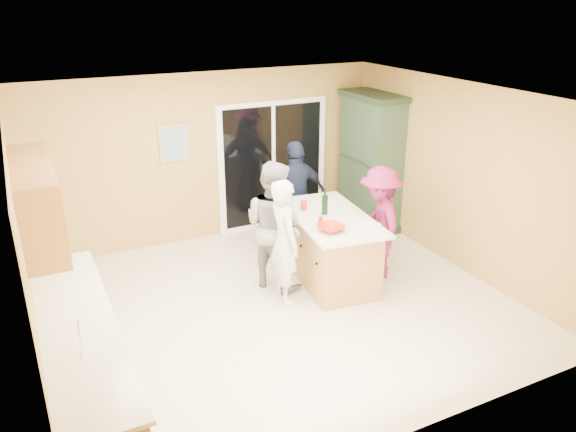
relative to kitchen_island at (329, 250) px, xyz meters
name	(u,v)px	position (x,y,z in m)	size (l,w,h in m)	color
floor	(281,305)	(-0.90, -0.36, -0.44)	(5.50, 5.50, 0.00)	#EBE6CB
ceiling	(280,98)	(-0.90, -0.36, 2.16)	(5.50, 5.00, 0.10)	white
wall_back	(210,157)	(-0.90, 2.14, 0.86)	(5.50, 0.10, 2.60)	#F1C663
wall_front	(415,308)	(-0.90, -2.86, 0.86)	(5.50, 0.10, 2.60)	#F1C663
wall_left	(26,254)	(-3.65, -0.36, 0.86)	(0.10, 5.00, 2.60)	#F1C663
wall_right	(460,177)	(1.85, -0.36, 0.86)	(0.10, 5.00, 2.60)	#F1C663
left_cabinet_run	(85,378)	(-3.35, -1.41, 0.03)	(0.65, 3.05, 1.24)	tan
upper_cabinets	(37,202)	(-3.48, -0.56, 1.44)	(0.35, 1.60, 0.75)	tan
sliding_door	(273,165)	(0.15, 2.11, 0.61)	(1.90, 0.07, 2.10)	white
framed_picture	(175,143)	(-1.45, 2.12, 1.16)	(0.46, 0.04, 0.56)	tan
kitchen_island	(329,250)	(0.00, 0.00, 0.00)	(1.16, 1.87, 0.93)	tan
green_hutch	(371,163)	(1.59, 1.40, 0.64)	(0.64, 1.21, 2.21)	#1F3220
woman_white	(284,242)	(-0.79, -0.23, 0.37)	(0.59, 0.39, 1.61)	silver
woman_grey	(273,225)	(-0.73, 0.20, 0.42)	(0.83, 0.65, 1.72)	gray
woman_navy	(296,196)	(0.07, 1.12, 0.40)	(0.98, 0.41, 1.68)	#182235
woman_magenta	(379,223)	(0.66, -0.20, 0.35)	(1.01, 0.58, 1.56)	#811C50
serving_bowl	(331,228)	(-0.25, -0.44, 0.53)	(0.32, 0.32, 0.08)	red
tulip_vase	(56,244)	(-3.35, 0.17, 0.69)	(0.20, 0.14, 0.38)	red
tumbler_near	(321,220)	(-0.26, -0.19, 0.54)	(0.07, 0.07, 0.10)	red
tumbler_far	(304,206)	(-0.21, 0.34, 0.56)	(0.09, 0.09, 0.13)	red
wine_bottle	(325,204)	(-0.04, 0.09, 0.63)	(0.08, 0.08, 0.36)	black
white_plate	(372,225)	(0.30, -0.53, 0.50)	(0.23, 0.23, 0.02)	silver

